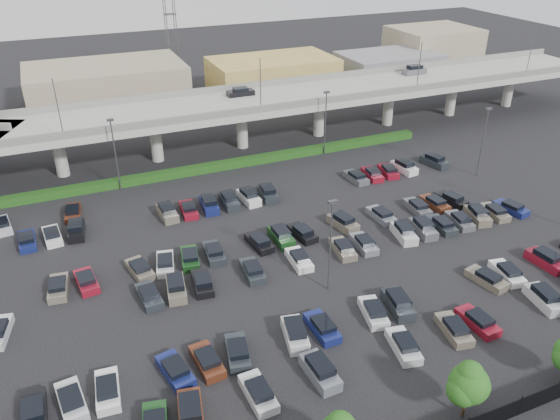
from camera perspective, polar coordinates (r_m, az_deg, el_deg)
name	(u,v)px	position (r m, az deg, el deg)	size (l,w,h in m)	color
ground	(296,250)	(62.79, 1.65, -4.23)	(280.00, 280.00, 0.00)	black
overpass	(210,110)	(87.11, -7.36, 10.29)	(150.00, 13.00, 15.80)	#9B9A92
hedge	(227,165)	(83.18, -5.56, 4.74)	(66.00, 1.60, 1.10)	#153810
tree_row	(456,390)	(43.79, 17.95, -17.42)	(65.07, 3.66, 5.94)	#332316
parked_cars	(305,259)	(60.21, 2.64, -5.15)	(63.18, 41.65, 1.67)	white
light_poles	(255,201)	(59.87, -2.66, 0.91)	(66.90, 48.38, 10.30)	#47474B
distant_buildings	(227,76)	(118.89, -5.52, 13.74)	(138.00, 24.00, 9.00)	slate
comm_tower	(169,11)	(125.94, -11.49, 19.70)	(2.40, 2.40, 30.00)	#47474B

